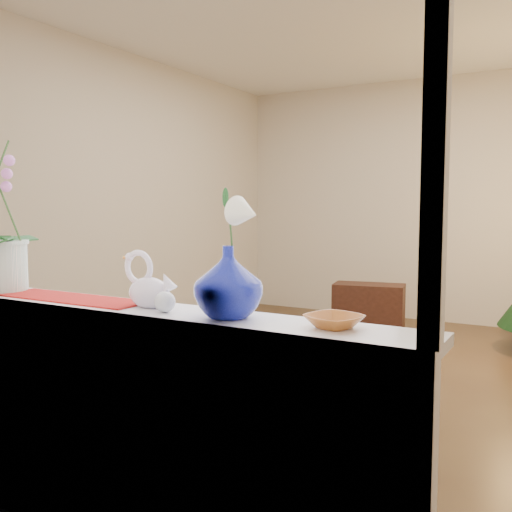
{
  "coord_description": "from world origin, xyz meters",
  "views": [
    {
      "loc": [
        1.41,
        -4.0,
        1.3
      ],
      "look_at": [
        -0.06,
        -1.4,
        1.03
      ],
      "focal_mm": 40.0,
      "sensor_mm": 36.0,
      "label": 1
    }
  ],
  "objects_px": {
    "blue_vase": "(228,277)",
    "paperweight": "(165,302)",
    "amber_dish": "(334,322)",
    "side_table": "(369,310)",
    "swan": "(149,281)"
  },
  "relations": [
    {
      "from": "blue_vase",
      "to": "amber_dish",
      "type": "height_order",
      "value": "blue_vase"
    },
    {
      "from": "blue_vase",
      "to": "paperweight",
      "type": "distance_m",
      "value": 0.27
    },
    {
      "from": "paperweight",
      "to": "side_table",
      "type": "xyz_separation_m",
      "value": [
        -0.53,
        3.88,
        -0.7
      ]
    },
    {
      "from": "amber_dish",
      "to": "side_table",
      "type": "relative_size",
      "value": 0.21
    },
    {
      "from": "paperweight",
      "to": "blue_vase",
      "type": "bearing_deg",
      "value": 7.51
    },
    {
      "from": "blue_vase",
      "to": "paperweight",
      "type": "xyz_separation_m",
      "value": [
        -0.25,
        -0.03,
        -0.1
      ]
    },
    {
      "from": "paperweight",
      "to": "amber_dish",
      "type": "distance_m",
      "value": 0.62
    },
    {
      "from": "amber_dish",
      "to": "blue_vase",
      "type": "bearing_deg",
      "value": -176.17
    },
    {
      "from": "amber_dish",
      "to": "side_table",
      "type": "xyz_separation_m",
      "value": [
        -1.15,
        3.82,
        -0.68
      ]
    },
    {
      "from": "swan",
      "to": "blue_vase",
      "type": "distance_m",
      "value": 0.36
    },
    {
      "from": "paperweight",
      "to": "side_table",
      "type": "bearing_deg",
      "value": 97.73
    },
    {
      "from": "blue_vase",
      "to": "amber_dish",
      "type": "relative_size",
      "value": 1.95
    },
    {
      "from": "side_table",
      "to": "amber_dish",
      "type": "bearing_deg",
      "value": -83.81
    },
    {
      "from": "side_table",
      "to": "blue_vase",
      "type": "bearing_deg",
      "value": -89.15
    },
    {
      "from": "blue_vase",
      "to": "paperweight",
      "type": "height_order",
      "value": "blue_vase"
    }
  ]
}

